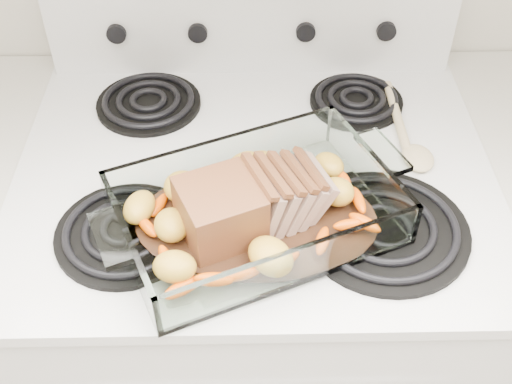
{
  "coord_description": "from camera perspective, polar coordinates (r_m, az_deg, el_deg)",
  "views": [
    {
      "loc": [
        -0.01,
        0.86,
        1.64
      ],
      "look_at": [
        0.0,
        1.52,
        0.99
      ],
      "focal_mm": 45.0,
      "sensor_mm": 36.0,
      "label": 1
    }
  ],
  "objects": [
    {
      "name": "baking_dish",
      "position": [
        0.93,
        0.02,
        -2.1
      ],
      "size": [
        0.39,
        0.25,
        0.07
      ],
      "rotation": [
        0.0,
        0.0,
        0.41
      ],
      "color": "silver",
      "rests_on": "electric_range"
    },
    {
      "name": "roast_vegetables",
      "position": [
        0.95,
        -0.23,
        -0.39
      ],
      "size": [
        0.33,
        0.18,
        0.04
      ],
      "rotation": [
        0.0,
        0.0,
        0.11
      ],
      "color": "#F36705",
      "rests_on": "baking_dish"
    },
    {
      "name": "pork_roast",
      "position": [
        0.91,
        -1.32,
        -0.84
      ],
      "size": [
        0.22,
        0.11,
        0.09
      ],
      "rotation": [
        0.0,
        0.0,
        -0.13
      ],
      "color": "brown",
      "rests_on": "baking_dish"
    },
    {
      "name": "electric_range",
      "position": [
        1.4,
        -0.13,
        -11.31
      ],
      "size": [
        0.78,
        0.7,
        1.12
      ],
      "color": "white",
      "rests_on": "ground"
    },
    {
      "name": "wooden_spoon",
      "position": [
        1.12,
        13.38,
        4.61
      ],
      "size": [
        0.05,
        0.25,
        0.02
      ],
      "rotation": [
        0.0,
        0.0,
        0.01
      ],
      "color": "#CFBB8A",
      "rests_on": "electric_range"
    }
  ]
}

